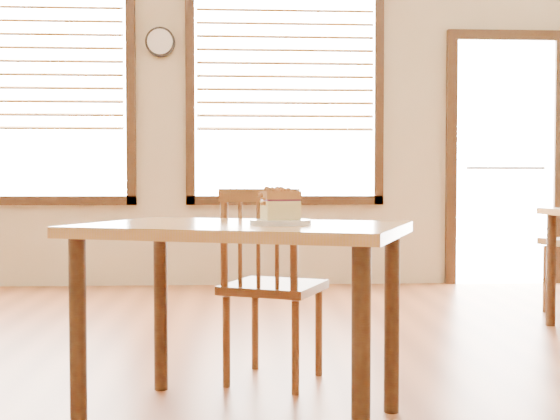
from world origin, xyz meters
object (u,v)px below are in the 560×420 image
at_px(cafe_chair_main, 271,284).
at_px(cake_slice, 280,204).
at_px(wall_clock, 160,42).
at_px(plate, 280,222).
at_px(cafe_table_main, 243,252).

height_order(cafe_chair_main, cake_slice, cake_slice).
distance_m(wall_clock, plate, 4.06).
bearing_deg(wall_clock, cake_slice, -77.08).
bearing_deg(cafe_table_main, cake_slice, -7.70).
bearing_deg(cake_slice, wall_clock, 88.98).
height_order(plate, cake_slice, cake_slice).
distance_m(cafe_table_main, cafe_chair_main, 0.59).
xyz_separation_m(cafe_table_main, cafe_chair_main, (0.12, 0.54, -0.20)).
height_order(cafe_table_main, plate, plate).
bearing_deg(cafe_chair_main, cake_slice, 114.87).
bearing_deg(plate, cake_slice, 164.22).
distance_m(cafe_table_main, cake_slice, 0.23).
bearing_deg(wall_clock, plate, -77.06).
distance_m(cafe_chair_main, cake_slice, 0.72).
distance_m(wall_clock, cake_slice, 4.04).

